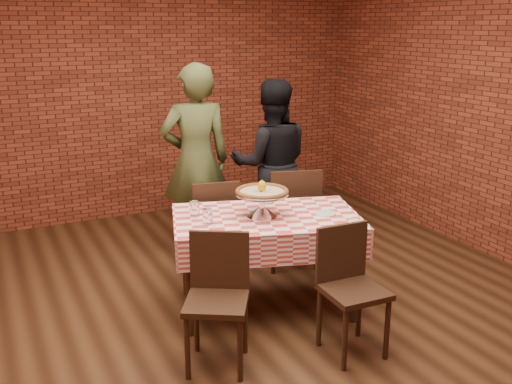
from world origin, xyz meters
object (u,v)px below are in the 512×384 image
(chair_far_left, at_px, (213,226))
(diner_black, at_px, (271,164))
(table, at_px, (266,263))
(condiment_caddy, at_px, (267,194))
(pizza, at_px, (262,192))
(chair_far_right, at_px, (290,215))
(chair_near_left, at_px, (217,305))
(chair_near_right, at_px, (354,294))
(diner_olive, at_px, (196,161))
(water_glass_left, at_px, (208,217))
(water_glass_right, at_px, (195,209))
(pizza_stand, at_px, (262,204))

(chair_far_left, bearing_deg, diner_black, -140.82)
(table, distance_m, condiment_caddy, 0.56)
(pizza, relative_size, chair_far_right, 0.42)
(chair_near_left, relative_size, chair_near_right, 1.00)
(chair_near_left, bearing_deg, diner_olive, 103.20)
(chair_far_right, relative_size, diner_black, 0.57)
(water_glass_left, relative_size, diner_olive, 0.06)
(water_glass_right, relative_size, diner_black, 0.07)
(pizza_stand, bearing_deg, pizza, 0.00)
(table, xyz_separation_m, chair_near_left, (-0.65, -0.58, 0.06))
(water_glass_right, distance_m, diner_olive, 1.20)
(table, bearing_deg, water_glass_right, 155.46)
(condiment_caddy, bearing_deg, diner_olive, 111.17)
(water_glass_left, distance_m, diner_olive, 1.39)
(diner_olive, height_order, diner_black, diner_olive)
(pizza, bearing_deg, chair_near_left, -136.43)
(chair_far_left, bearing_deg, condiment_caddy, 129.98)
(pizza_stand, xyz_separation_m, chair_far_left, (-0.09, 0.78, -0.41))
(diner_olive, bearing_deg, pizza, 99.28)
(table, relative_size, pizza, 3.44)
(table, relative_size, water_glass_left, 12.10)
(pizza, height_order, condiment_caddy, pizza)
(chair_near_left, bearing_deg, chair_far_left, 99.16)
(water_glass_left, height_order, chair_far_left, chair_far_left)
(condiment_caddy, relative_size, chair_near_right, 0.16)
(pizza_stand, distance_m, water_glass_left, 0.43)
(diner_black, bearing_deg, chair_near_left, 74.41)
(water_glass_left, bearing_deg, diner_olive, 72.87)
(pizza, height_order, diner_olive, diner_olive)
(water_glass_right, relative_size, chair_far_right, 0.12)
(condiment_caddy, xyz_separation_m, chair_near_left, (-0.81, -0.88, -0.39))
(chair_near_right, xyz_separation_m, diner_black, (0.46, 2.05, 0.39))
(water_glass_left, distance_m, condiment_caddy, 0.68)
(chair_far_left, bearing_deg, pizza_stand, 106.97)
(table, bearing_deg, chair_far_right, 48.76)
(table, bearing_deg, chair_near_left, -138.26)
(pizza_stand, bearing_deg, water_glass_left, 178.24)
(water_glass_right, bearing_deg, diner_black, 40.52)
(water_glass_left, height_order, chair_far_right, chair_far_right)
(pizza_stand, xyz_separation_m, water_glass_right, (-0.45, 0.22, -0.03))
(water_glass_right, bearing_deg, chair_far_left, 56.97)
(pizza_stand, bearing_deg, diner_olive, 90.95)
(diner_olive, bearing_deg, chair_near_right, 105.67)
(chair_near_right, xyz_separation_m, diner_olive, (-0.28, 2.17, 0.48))
(water_glass_right, bearing_deg, pizza_stand, -25.65)
(table, relative_size, chair_near_right, 1.58)
(water_glass_right, xyz_separation_m, condiment_caddy, (0.64, 0.07, 0.01))
(table, relative_size, chair_far_right, 1.46)
(table, height_order, chair_near_right, chair_near_right)
(water_glass_left, relative_size, chair_near_right, 0.13)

